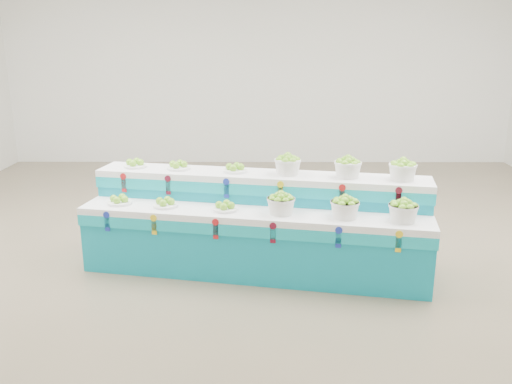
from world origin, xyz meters
TOP-DOWN VIEW (x-y plane):
  - ground at (0.00, 0.00)m, footprint 10.00×10.00m
  - back_wall at (0.00, 5.00)m, footprint 10.00×0.00m
  - display_stand at (-0.07, -0.34)m, footprint 3.78×1.63m
  - plate_lower_left at (-1.54, -0.28)m, footprint 0.31×0.31m
  - plate_lower_mid at (-1.03, -0.38)m, footprint 0.31×0.31m
  - plate_lower_right at (-0.39, -0.51)m, footprint 0.31×0.31m
  - basket_lower_left at (0.18, -0.62)m, footprint 0.33×0.33m
  - basket_lower_mid at (0.80, -0.74)m, footprint 0.33×0.33m
  - basket_lower_right at (1.35, -0.85)m, footprint 0.33×0.33m
  - plate_upper_left at (-1.45, 0.16)m, footprint 0.31×0.31m
  - plate_upper_mid at (-0.95, 0.06)m, footprint 0.31×0.31m
  - plate_upper_right at (-0.30, -0.06)m, footprint 0.31×0.31m
  - basket_upper_left at (0.27, -0.17)m, footprint 0.33×0.33m
  - basket_upper_mid at (0.89, -0.30)m, footprint 0.33×0.33m
  - basket_upper_right at (1.44, -0.40)m, footprint 0.33×0.33m

SIDE VIEW (x-z plane):
  - ground at x=0.00m, z-range 0.00..0.00m
  - display_stand at x=-0.07m, z-range 0.00..1.02m
  - plate_lower_left at x=-1.54m, z-range 0.72..0.83m
  - plate_lower_mid at x=-1.03m, z-range 0.72..0.83m
  - plate_lower_right at x=-0.39m, z-range 0.72..0.83m
  - basket_lower_left at x=0.18m, z-range 0.72..0.94m
  - basket_lower_mid at x=0.80m, z-range 0.72..0.94m
  - basket_lower_right at x=1.35m, z-range 0.72..0.94m
  - plate_upper_left at x=-1.45m, z-range 1.02..1.13m
  - plate_upper_mid at x=-0.95m, z-range 1.02..1.13m
  - plate_upper_right at x=-0.30m, z-range 1.02..1.13m
  - basket_upper_left at x=0.27m, z-range 1.02..1.24m
  - basket_upper_mid at x=0.89m, z-range 1.02..1.24m
  - basket_upper_right at x=1.44m, z-range 1.02..1.24m
  - back_wall at x=0.00m, z-range -3.00..7.00m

